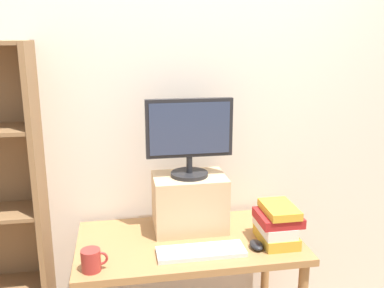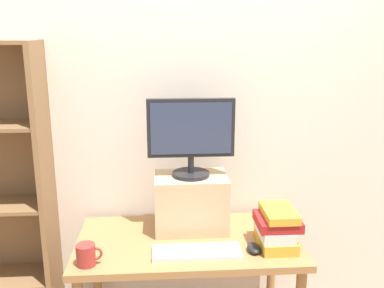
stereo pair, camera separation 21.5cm
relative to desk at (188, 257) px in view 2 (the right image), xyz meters
name	(u,v)px [view 2 (the right image)]	position (x,y,z in m)	size (l,w,h in m)	color
back_wall	(184,122)	(0.00, 0.39, 0.64)	(7.00, 0.08, 2.60)	beige
desk	(188,257)	(0.00, 0.00, 0.00)	(1.15, 0.62, 0.76)	#9E7042
riser_box	(191,202)	(0.02, 0.13, 0.25)	(0.39, 0.27, 0.30)	tan
computer_monitor	(191,134)	(0.02, 0.13, 0.63)	(0.45, 0.20, 0.42)	black
keyboard	(197,252)	(0.03, -0.16, 0.11)	(0.43, 0.14, 0.02)	silver
computer_mouse	(254,248)	(0.31, -0.15, 0.12)	(0.06, 0.10, 0.04)	black
book_stack	(276,228)	(0.44, -0.10, 0.20)	(0.21, 0.25, 0.20)	gold
coffee_mug	(86,255)	(-0.48, -0.22, 0.15)	(0.12, 0.09, 0.10)	#9E2D28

